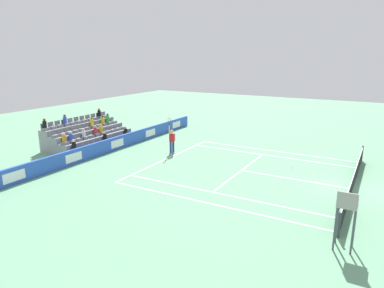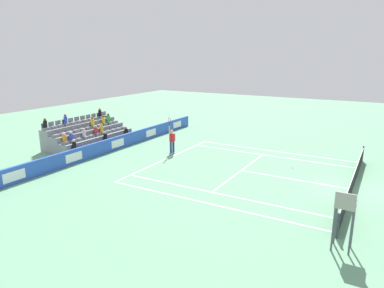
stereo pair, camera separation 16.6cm
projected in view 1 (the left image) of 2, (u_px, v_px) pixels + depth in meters
ground_plane at (353, 189)px, 18.89m from camera, size 80.00×80.00×0.00m
line_baseline at (168, 158)px, 24.52m from camera, size 10.97×0.10×0.01m
line_service at (241, 170)px, 21.92m from camera, size 8.23×0.10×0.01m
line_centre_service at (293, 179)px, 20.40m from camera, size 0.10×6.40×0.01m
line_singles_sideline_left at (221, 194)px, 18.22m from camera, size 0.10×11.89×0.01m
line_singles_sideline_right at (268, 155)px, 25.18m from camera, size 0.10×11.89×0.01m
line_doubles_sideline_left at (209, 203)px, 17.07m from camera, size 0.10×11.89×0.01m
line_doubles_sideline_right at (274, 151)px, 26.34m from camera, size 0.10×11.89×0.01m
line_centre_mark at (169, 158)px, 24.47m from camera, size 0.10×0.20×0.01m
sponsor_barrier at (116, 143)px, 26.61m from camera, size 21.36×0.22×1.01m
tennis_net at (354, 180)px, 18.77m from camera, size 11.97×0.10×1.07m
tennis_player at (172, 140)px, 25.42m from camera, size 0.51×0.43×2.85m
umpire_chair at (346, 212)px, 12.67m from camera, size 0.70×0.70×2.34m
stadium_stand at (88, 137)px, 27.95m from camera, size 6.82×3.80×2.59m
loose_tennis_ball at (293, 168)px, 22.37m from camera, size 0.07×0.07×0.07m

